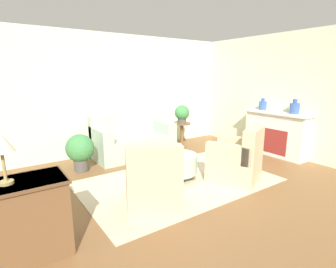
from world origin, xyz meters
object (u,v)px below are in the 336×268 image
(dresser, at_px, (12,222))
(vase_mantel_far, at_px, (294,108))
(ottoman_table, at_px, (177,163))
(vase_mantel_near, at_px, (263,105))
(couch, at_px, (133,141))
(table_lamp, at_px, (1,144))
(side_table, at_px, (182,131))
(armchair_left, at_px, (152,184))
(potted_plant_on_side_table, at_px, (182,113))
(potted_plant_floor, at_px, (80,150))
(armchair_right, at_px, (238,161))

(dresser, bearing_deg, vase_mantel_far, 2.83)
(ottoman_table, height_order, vase_mantel_near, vase_mantel_near)
(couch, distance_m, ottoman_table, 1.73)
(table_lamp, bearing_deg, side_table, 31.14)
(ottoman_table, height_order, table_lamp, table_lamp)
(couch, height_order, side_table, couch)
(couch, relative_size, armchair_left, 1.73)
(armchair_left, height_order, table_lamp, table_lamp)
(side_table, bearing_deg, vase_mantel_far, -56.75)
(armchair_left, xyz_separation_m, dresser, (-1.71, -0.12, 0.06))
(armchair_left, bearing_deg, potted_plant_on_side_table, 45.10)
(potted_plant_floor, bearing_deg, vase_mantel_near, -15.69)
(vase_mantel_near, bearing_deg, vase_mantel_far, -90.00)
(couch, bearing_deg, side_table, -4.64)
(armchair_left, xyz_separation_m, potted_plant_floor, (-0.38, 2.10, 0.05))
(vase_mantel_far, bearing_deg, ottoman_table, 169.22)
(armchair_left, bearing_deg, table_lamp, -176.13)
(armchair_right, bearing_deg, vase_mantel_far, 4.49)
(ottoman_table, height_order, vase_mantel_far, vase_mantel_far)
(ottoman_table, bearing_deg, vase_mantel_far, -10.78)
(potted_plant_floor, bearing_deg, table_lamp, -120.97)
(couch, distance_m, potted_plant_floor, 1.35)
(vase_mantel_near, relative_size, potted_plant_floor, 0.37)
(vase_mantel_far, bearing_deg, couch, 140.79)
(dresser, bearing_deg, side_table, 31.14)
(armchair_left, bearing_deg, couch, 68.87)
(vase_mantel_far, bearing_deg, side_table, 123.25)
(ottoman_table, distance_m, side_table, 2.12)
(ottoman_table, bearing_deg, armchair_left, -143.89)
(couch, bearing_deg, vase_mantel_far, -39.21)
(vase_mantel_far, height_order, table_lamp, table_lamp)
(armchair_right, relative_size, potted_plant_floor, 1.42)
(vase_mantel_far, bearing_deg, armchair_left, -177.65)
(potted_plant_on_side_table, bearing_deg, couch, 175.36)
(couch, bearing_deg, potted_plant_on_side_table, -4.64)
(armchair_left, height_order, ottoman_table, armchair_left)
(armchair_left, bearing_deg, ottoman_table, 36.11)
(ottoman_table, relative_size, potted_plant_on_side_table, 1.61)
(dresser, height_order, potted_plant_floor, dresser)
(dresser, height_order, vase_mantel_far, vase_mantel_far)
(armchair_left, xyz_separation_m, table_lamp, (-1.71, -0.12, 0.86))
(armchair_left, relative_size, dresser, 0.97)
(armchair_right, distance_m, table_lamp, 3.58)
(armchair_right, xyz_separation_m, dresser, (-3.48, -0.12, 0.06))
(armchair_right, height_order, potted_plant_floor, armchair_right)
(couch, relative_size, ottoman_table, 2.48)
(dresser, height_order, potted_plant_on_side_table, potted_plant_on_side_table)
(couch, xyz_separation_m, side_table, (1.36, -0.11, 0.08))
(dresser, relative_size, vase_mantel_near, 3.92)
(side_table, bearing_deg, armchair_left, -134.90)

